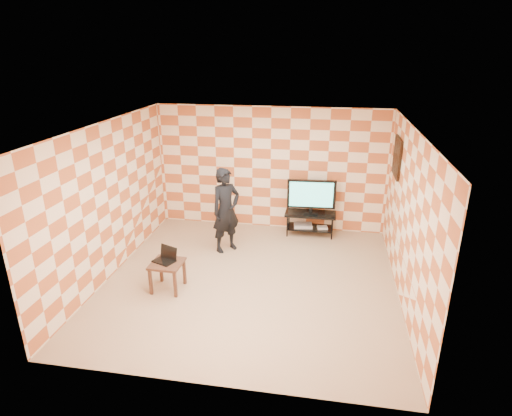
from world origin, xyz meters
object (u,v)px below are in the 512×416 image
(side_table, at_px, (167,267))
(tv, at_px, (311,195))
(person, at_px, (226,210))
(tv_stand, at_px, (310,219))

(side_table, bearing_deg, tv, 49.81)
(tv, height_order, person, person)
(tv, relative_size, person, 0.60)
(tv_stand, distance_m, person, 1.97)
(tv_stand, xyz_separation_m, side_table, (-2.24, -2.66, 0.04))
(tv_stand, relative_size, person, 0.64)
(tv_stand, height_order, tv, tv)
(person, bearing_deg, tv_stand, -14.76)
(person, bearing_deg, side_table, -158.39)
(side_table, bearing_deg, tv_stand, 49.84)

